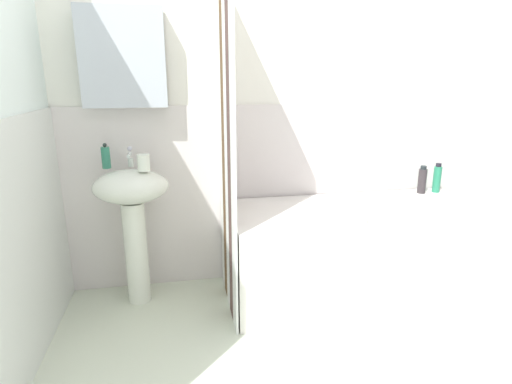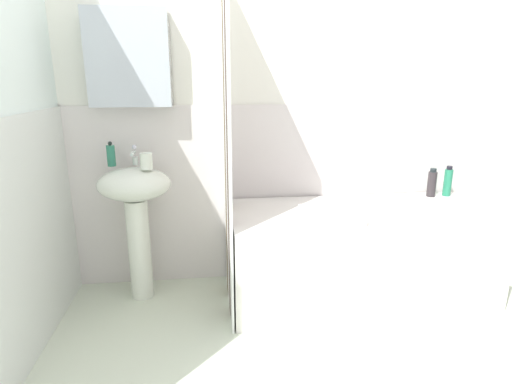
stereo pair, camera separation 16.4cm
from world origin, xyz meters
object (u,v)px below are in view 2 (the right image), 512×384
body_wash_bottle (448,182)px  towel_folded (332,215)px  sink (136,204)px  bathtub (358,253)px  conditioner_bottle (432,183)px  toothbrush_cup (146,161)px  soap_dispenser (111,155)px

body_wash_bottle → towel_folded: size_ratio=0.65×
sink → bathtub: 1.42m
sink → bathtub: (1.37, -0.15, -0.33)m
conditioner_bottle → sink: bearing=-177.4°
toothbrush_cup → body_wash_bottle: size_ratio=0.46×
toothbrush_cup → bathtub: bearing=-5.0°
body_wash_bottle → conditioner_bottle: body_wash_bottle is taller
sink → towel_folded: bearing=-17.4°
sink → soap_dispenser: soap_dispenser is taller
bathtub → conditioner_bottle: conditioner_bottle is taller
sink → toothbrush_cup: 0.29m
bathtub → towel_folded: (-0.25, -0.20, 0.33)m
toothbrush_cup → sink: bearing=158.1°
sink → soap_dispenser: bearing=150.2°
soap_dispenser → body_wash_bottle: (2.22, 0.02, -0.24)m
towel_folded → conditioner_bottle: bearing=28.0°
body_wash_bottle → conditioner_bottle: size_ratio=1.07×
soap_dispenser → bathtub: size_ratio=0.09×
soap_dispenser → sink: bearing=-29.8°
bathtub → towel_folded: size_ratio=5.02×
sink → toothbrush_cup: bearing=-21.9°
bathtub → conditioner_bottle: (0.59, 0.24, 0.38)m
sink → body_wash_bottle: bearing=2.6°
soap_dispenser → toothbrush_cup: size_ratio=1.58×
body_wash_bottle → toothbrush_cup: bearing=-176.2°
toothbrush_cup → towel_folded: 1.12m
toothbrush_cup → conditioner_bottle: bearing=3.8°
sink → toothbrush_cup: (0.09, -0.03, 0.27)m
sink → towel_folded: (1.13, -0.35, 0.00)m
sink → soap_dispenser: 0.33m
bathtub → body_wash_bottle: size_ratio=7.72×
toothbrush_cup → conditioner_bottle: toothbrush_cup is taller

